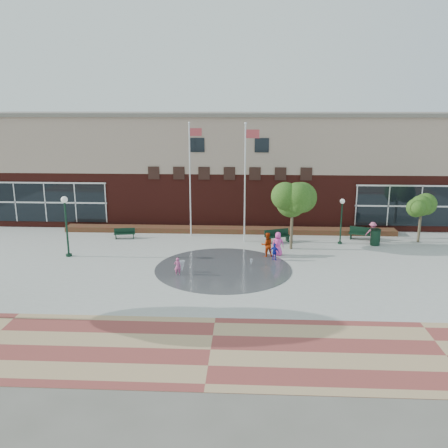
{
  "coord_description": "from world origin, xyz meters",
  "views": [
    {
      "loc": [
        1.44,
        -24.58,
        9.75
      ],
      "look_at": [
        0.0,
        4.0,
        2.6
      ],
      "focal_mm": 38.0,
      "sensor_mm": 36.0,
      "label": 1
    }
  ],
  "objects_px": {
    "bench_left": "(125,235)",
    "trash_can": "(375,237)",
    "child_splash": "(178,266)",
    "flagpole_right": "(246,177)",
    "flagpole_left": "(191,174)"
  },
  "relations": [
    {
      "from": "flagpole_left",
      "to": "child_splash",
      "type": "xyz_separation_m",
      "value": [
        0.22,
        -8.85,
        -4.26
      ]
    },
    {
      "from": "bench_left",
      "to": "trash_can",
      "type": "relative_size",
      "value": 1.34
    },
    {
      "from": "flagpole_right",
      "to": "bench_left",
      "type": "relative_size",
      "value": 5.37
    },
    {
      "from": "flagpole_left",
      "to": "child_splash",
      "type": "bearing_deg",
      "value": -101.25
    },
    {
      "from": "child_splash",
      "to": "bench_left",
      "type": "bearing_deg",
      "value": -57.75
    },
    {
      "from": "bench_left",
      "to": "flagpole_left",
      "type": "bearing_deg",
      "value": 1.3
    },
    {
      "from": "flagpole_right",
      "to": "trash_can",
      "type": "xyz_separation_m",
      "value": [
        9.34,
        -0.47,
        -4.22
      ]
    },
    {
      "from": "bench_left",
      "to": "trash_can",
      "type": "height_order",
      "value": "trash_can"
    },
    {
      "from": "flagpole_left",
      "to": "flagpole_right",
      "type": "bearing_deg",
      "value": -32.63
    },
    {
      "from": "trash_can",
      "to": "child_splash",
      "type": "height_order",
      "value": "trash_can"
    },
    {
      "from": "flagpole_right",
      "to": "trash_can",
      "type": "bearing_deg",
      "value": 0.18
    },
    {
      "from": "bench_left",
      "to": "child_splash",
      "type": "distance_m",
      "value": 9.29
    },
    {
      "from": "flagpole_right",
      "to": "child_splash",
      "type": "xyz_separation_m",
      "value": [
        -3.93,
        -7.34,
        -4.28
      ]
    },
    {
      "from": "flagpole_right",
      "to": "trash_can",
      "type": "height_order",
      "value": "flagpole_right"
    },
    {
      "from": "flagpole_right",
      "to": "flagpole_left",
      "type": "bearing_deg",
      "value": 163.06
    }
  ]
}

